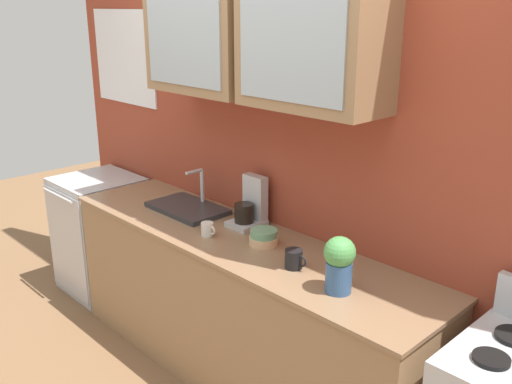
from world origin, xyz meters
TOP-DOWN VIEW (x-y plane):
  - ground_plane at (0.00, 0.00)m, footprint 10.00×10.00m
  - back_wall_unit at (-0.01, 0.30)m, footprint 4.06×0.43m
  - counter at (0.00, 0.00)m, footprint 2.48×0.61m
  - sink_faucet at (-0.53, 0.07)m, footprint 0.50×0.30m
  - bowl_stack at (0.17, 0.04)m, footprint 0.16×0.16m
  - vase at (0.77, -0.09)m, footprint 0.14×0.14m
  - cup_near_sink at (-0.13, -0.10)m, footprint 0.10×0.07m
  - cup_near_bowls at (0.48, -0.05)m, footprint 0.12×0.09m
  - dishwasher at (-1.55, -0.00)m, footprint 0.56×0.59m
  - coffee_maker at (-0.09, 0.19)m, footprint 0.17×0.20m

SIDE VIEW (x-z plane):
  - ground_plane at x=0.00m, z-range 0.00..0.00m
  - dishwasher at x=-1.55m, z-range 0.00..0.89m
  - counter at x=0.00m, z-range 0.00..0.89m
  - sink_faucet at x=-0.53m, z-range 0.78..1.03m
  - cup_near_sink at x=-0.13m, z-range 0.89..0.96m
  - bowl_stack at x=0.17m, z-range 0.89..0.97m
  - cup_near_bowls at x=0.48m, z-range 0.89..0.98m
  - coffee_maker at x=-0.09m, z-range 0.85..1.14m
  - vase at x=0.77m, z-range 0.90..1.16m
  - back_wall_unit at x=-0.01m, z-range 0.13..3.00m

